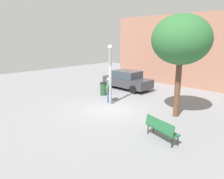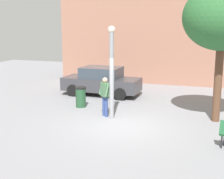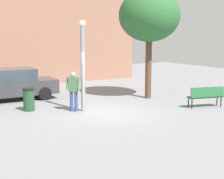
# 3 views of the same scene
# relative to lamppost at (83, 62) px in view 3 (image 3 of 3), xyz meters

# --- Properties ---
(ground_plane) EXTENTS (36.00, 36.00, 0.00)m
(ground_plane) POSITION_rel_lamppost_xyz_m (0.73, -0.75, -2.06)
(ground_plane) COLOR gray
(building_facade) EXTENTS (14.25, 2.00, 6.18)m
(building_facade) POSITION_rel_lamppost_xyz_m (0.73, 9.03, 1.03)
(building_facade) COLOR #9E6B56
(building_facade) RESTS_ON ground_plane
(lamppost) EXTENTS (0.28, 0.28, 3.78)m
(lamppost) POSITION_rel_lamppost_xyz_m (0.00, 0.00, 0.00)
(lamppost) COLOR gray
(lamppost) RESTS_ON ground_plane
(person_by_lamppost) EXTENTS (0.60, 0.56, 1.67)m
(person_by_lamppost) POSITION_rel_lamppost_xyz_m (-0.36, 0.18, -1.10)
(person_by_lamppost) COLOR #334784
(person_by_lamppost) RESTS_ON ground_plane
(park_bench) EXTENTS (1.67, 0.88, 0.92)m
(park_bench) POSITION_rel_lamppost_xyz_m (5.02, -2.07, -1.52)
(park_bench) COLOR #236038
(park_bench) RESTS_ON ground_plane
(plaza_tree) EXTENTS (3.01, 3.01, 5.38)m
(plaza_tree) POSITION_rel_lamppost_xyz_m (4.10, 0.97, 2.01)
(plaza_tree) COLOR brown
(plaza_tree) RESTS_ON ground_plane
(parked_car_charcoal) EXTENTS (4.23, 1.89, 1.55)m
(parked_car_charcoal) POSITION_rel_lamppost_xyz_m (-1.92, 3.95, -1.29)
(parked_car_charcoal) COLOR #38383D
(parked_car_charcoal) RESTS_ON ground_plane
(trash_bin) EXTENTS (0.49, 0.49, 0.97)m
(trash_bin) POSITION_rel_lamppost_xyz_m (-1.95, 1.24, -1.57)
(trash_bin) COLOR #234C2D
(trash_bin) RESTS_ON ground_plane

